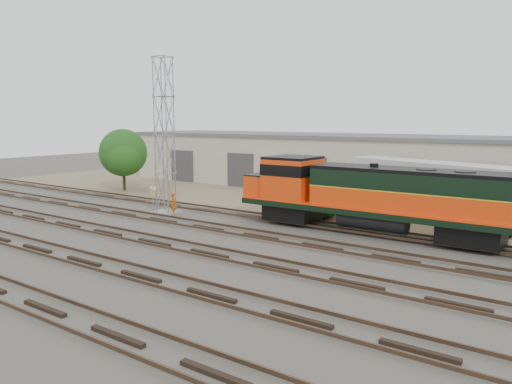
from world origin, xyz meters
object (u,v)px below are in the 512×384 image
Objects in this scene: semi_trailer at (439,184)px; locomotive at (368,195)px; worker at (174,203)px; signal_tower at (165,139)px.

locomotive is at bearing -90.78° from semi_trailer.
semi_trailer reaches higher than worker.
worker is at bearing 4.22° from signal_tower.
locomotive is 14.96m from signal_tower.
locomotive reaches higher than worker.
signal_tower is at bearing -133.64° from semi_trailer.
locomotive is 1.55× the size of signal_tower.
signal_tower is 6.93× the size of worker.
signal_tower is at bearing 38.68° from worker.
semi_trailer is at bearing -117.23° from worker.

